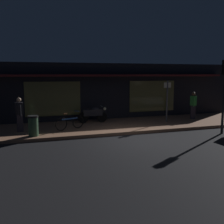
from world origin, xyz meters
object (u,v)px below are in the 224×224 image
motorcycle (93,114)px  sign_post (167,99)px  person_photographer (19,114)px  bicycle_parked (70,122)px  trash_bin (33,126)px  person_bystander (193,105)px

motorcycle → sign_post: size_ratio=0.71×
person_photographer → sign_post: 8.14m
motorcycle → bicycle_parked: (-1.61, -1.52, -0.14)m
bicycle_parked → person_photographer: (-2.38, 0.21, 0.52)m
bicycle_parked → trash_bin: size_ratio=1.66×
person_bystander → sign_post: (-2.10, -0.43, 0.48)m
person_bystander → sign_post: bearing=-168.5°
trash_bin → person_photographer: bearing=117.3°
trash_bin → sign_post: bearing=9.8°
bicycle_parked → trash_bin: (-1.80, -0.92, 0.11)m
motorcycle → sign_post: (4.13, -1.13, 0.86)m
person_photographer → person_bystander: (10.22, 0.60, 0.00)m
person_bystander → trash_bin: 9.80m
bicycle_parked → person_bystander: (7.84, 0.81, 0.52)m
sign_post → person_photographer: bearing=-178.8°
person_bystander → sign_post: size_ratio=0.70×
person_photographer → trash_bin: size_ratio=1.80×
motorcycle → trash_bin: size_ratio=1.83×
motorcycle → person_bystander: (6.23, -0.71, 0.38)m
person_bystander → sign_post: sign_post is taller
motorcycle → person_bystander: size_ratio=1.02×
bicycle_parked → person_bystander: bearing=5.9°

